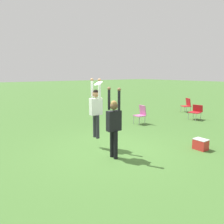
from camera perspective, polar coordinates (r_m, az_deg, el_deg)
ground_plane at (r=7.36m, az=-0.07°, el=-10.01°), size 120.00×120.00×0.00m
person_jumping at (r=7.29m, az=-4.23°, el=1.27°), size 0.56×0.42×2.00m
person_defending at (r=6.44m, az=0.49°, el=-2.44°), size 0.58×0.44×2.14m
frisbee at (r=6.69m, az=-3.60°, el=7.47°), size 0.27×0.25×0.12m
camping_chair_1 at (r=12.86m, az=21.06°, el=0.26°), size 0.63×0.67×0.80m
camping_chair_2 at (r=11.04m, az=7.58°, el=-0.30°), size 0.51×0.55×0.94m
camping_chair_4 at (r=15.17m, az=18.99°, el=1.92°), size 0.67×0.73×0.90m
cooler_box at (r=7.98m, az=22.14°, el=-7.80°), size 0.43×0.34×0.36m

